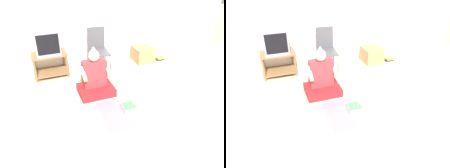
% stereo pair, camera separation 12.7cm
% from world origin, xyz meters
% --- Properties ---
extents(ground_plane, '(16.00, 16.00, 0.00)m').
position_xyz_m(ground_plane, '(0.00, 0.00, 0.00)').
color(ground_plane, beige).
extents(wall_back, '(6.40, 0.06, 2.55)m').
position_xyz_m(wall_back, '(0.00, 1.99, 1.27)').
color(wall_back, white).
rests_on(wall_back, ground_plane).
extents(tv_stand, '(0.69, 0.44, 0.50)m').
position_xyz_m(tv_stand, '(-1.22, 1.73, 0.30)').
color(tv_stand, olive).
rests_on(tv_stand, ground_plane).
extents(tv, '(0.47, 0.43, 0.48)m').
position_xyz_m(tv, '(-1.22, 1.73, 0.74)').
color(tv, '#99999E').
rests_on(tv, tv_stand).
extents(folding_chair, '(0.44, 0.47, 0.93)m').
position_xyz_m(folding_chair, '(-0.24, 1.58, 0.53)').
color(folding_chair, '#4C4C51').
rests_on(folding_chair, ground_plane).
extents(cardboard_box_stack, '(0.42, 0.46, 0.34)m').
position_xyz_m(cardboard_box_stack, '(0.90, 1.70, 0.17)').
color(cardboard_box_stack, '#A87F51').
rests_on(cardboard_box_stack, ground_plane).
extents(dust_mop, '(0.28, 0.38, 1.32)m').
position_xyz_m(dust_mop, '(0.46, 1.47, 0.40)').
color(dust_mop, '#B2ADA3').
rests_on(dust_mop, ground_plane).
extents(book_pile, '(0.18, 0.14, 0.08)m').
position_xyz_m(book_pile, '(1.29, 1.56, 0.04)').
color(book_pile, beige).
rests_on(book_pile, ground_plane).
extents(person_seated, '(0.62, 0.49, 0.89)m').
position_xyz_m(person_seated, '(-0.56, 0.77, 0.27)').
color(person_seated, red).
rests_on(person_seated, ground_plane).
extents(party_cloth, '(1.06, 0.77, 0.01)m').
position_xyz_m(party_cloth, '(-0.15, 0.05, 0.00)').
color(party_cloth, pink).
rests_on(party_cloth, ground_plane).
extents(birthday_cake, '(0.22, 0.22, 0.15)m').
position_xyz_m(birthday_cake, '(-0.21, 0.09, 0.05)').
color(birthday_cake, silver).
rests_on(birthday_cake, party_cloth).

